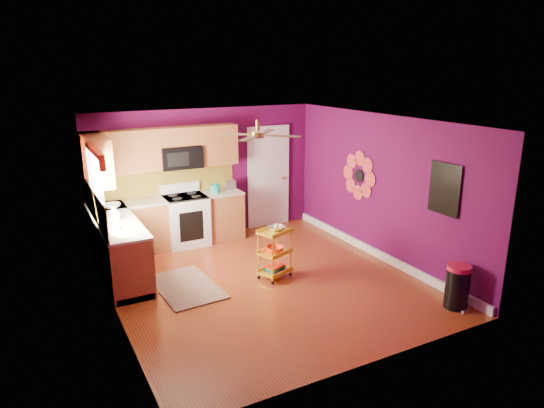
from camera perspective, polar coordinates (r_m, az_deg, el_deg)
ground at (r=7.72m, az=-0.89°, el=-9.07°), size 5.00×5.00×0.00m
room_envelope at (r=7.19m, az=-0.75°, el=2.84°), size 4.54×5.04×2.52m
lower_cabinets at (r=8.73m, az=-14.34°, el=-3.48°), size 2.81×2.31×0.94m
electric_range at (r=9.23m, az=-10.11°, el=-1.83°), size 0.76×0.66×1.13m
upper_cabinetry at (r=8.75m, az=-14.86°, el=5.79°), size 2.80×2.30×1.26m
left_window at (r=7.50m, az=-20.06°, el=3.24°), size 0.08×1.35×1.08m
panel_door at (r=10.06m, az=-0.44°, el=3.09°), size 0.95×0.11×2.15m
right_wall_art at (r=8.19m, az=14.22°, el=2.63°), size 0.04×2.74×1.04m
ceiling_fan at (r=7.23m, az=-1.69°, el=8.22°), size 1.01×1.01×0.26m
shag_rug at (r=7.62m, az=-10.09°, el=-9.56°), size 0.93×1.43×0.02m
rolling_cart at (r=7.68m, az=0.35°, el=-5.52°), size 0.58×0.50×0.88m
trash_can at (r=7.29m, az=20.97°, el=-9.06°), size 0.34×0.36×0.63m
teal_kettle at (r=9.24m, az=-6.69°, el=1.83°), size 0.18×0.18×0.21m
toaster at (r=9.49m, az=-5.01°, el=2.29°), size 0.22×0.15×0.18m
soap_bottle_a at (r=7.94m, az=-17.89°, el=-1.10°), size 0.09×0.09×0.20m
soap_bottle_b at (r=8.11m, az=-18.16°, el=-0.86°), size 0.14×0.14×0.18m
counter_dish at (r=8.66m, az=-18.28°, el=-0.19°), size 0.28×0.28×0.07m
counter_cup at (r=7.47m, az=-17.64°, el=-2.59°), size 0.11×0.11×0.09m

